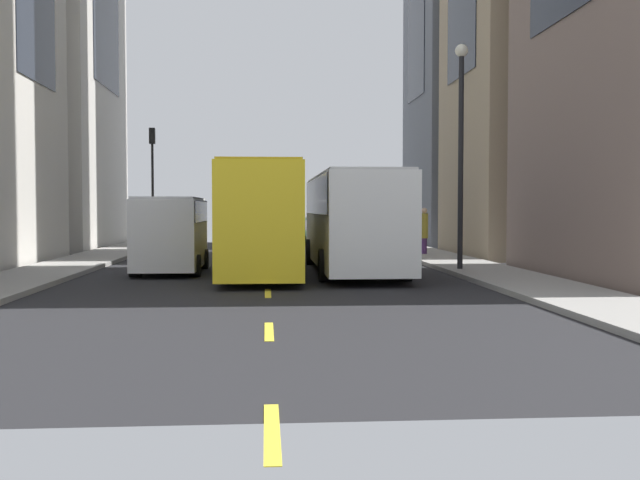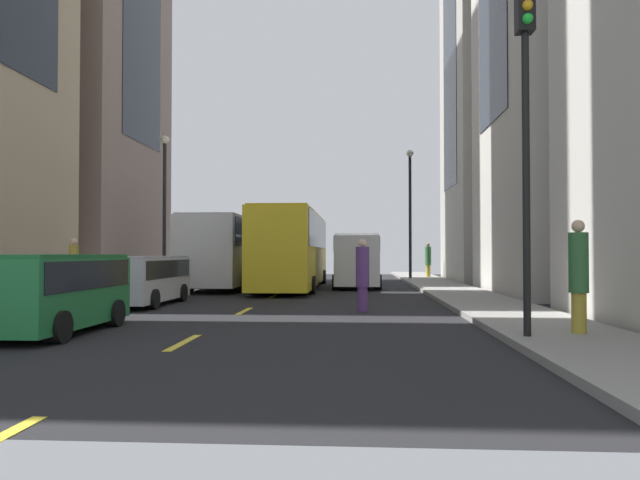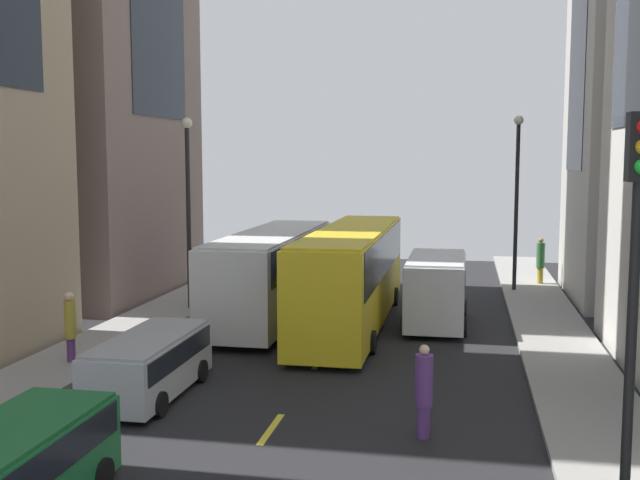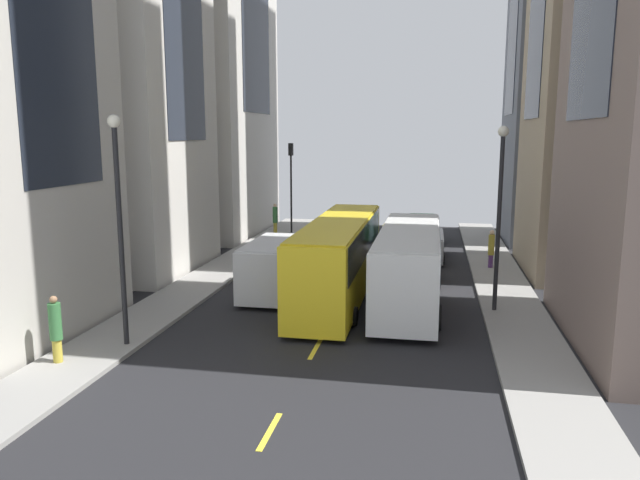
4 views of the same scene
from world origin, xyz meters
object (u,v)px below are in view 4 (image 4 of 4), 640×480
(pedestrian_crossing_mid, at_px, (316,234))
(pedestrian_waiting_curb, at_px, (491,248))
(city_bus_white, at_px, (409,260))
(pedestrian_crossing_near, at_px, (275,218))
(pedestrian_walking_far, at_px, (56,328))
(traffic_light_near_corner, at_px, (291,172))
(car_green_1, at_px, (422,227))
(car_silver_0, at_px, (428,244))
(delivery_van_white, at_px, (272,264))
(streetcar_yellow, at_px, (339,252))

(pedestrian_crossing_mid, distance_m, pedestrian_waiting_curb, 11.25)
(city_bus_white, bearing_deg, pedestrian_waiting_curb, -118.71)
(pedestrian_crossing_near, xyz_separation_m, pedestrian_waiting_curb, (-14.73, 9.20, -0.05))
(pedestrian_walking_far, bearing_deg, pedestrian_crossing_mid, -85.66)
(city_bus_white, relative_size, pedestrian_crossing_near, 5.04)
(traffic_light_near_corner, bearing_deg, car_green_1, 175.29)
(city_bus_white, height_order, car_green_1, city_bus_white)
(city_bus_white, distance_m, pedestrian_crossing_mid, 13.17)
(car_silver_0, height_order, traffic_light_near_corner, traffic_light_near_corner)
(pedestrian_crossing_near, xyz_separation_m, traffic_light_near_corner, (-1.12, -0.50, 3.38))
(delivery_van_white, bearing_deg, pedestrian_crossing_mid, -89.19)
(car_silver_0, bearing_deg, pedestrian_waiting_curb, 147.38)
(car_green_1, bearing_deg, streetcar_yellow, 77.93)
(pedestrian_walking_far, xyz_separation_m, pedestrian_waiting_curb, (-15.03, -17.11, -0.04))
(delivery_van_white, relative_size, traffic_light_near_corner, 0.77)
(car_silver_0, relative_size, pedestrian_crossing_near, 2.12)
(city_bus_white, height_order, traffic_light_near_corner, traffic_light_near_corner)
(pedestrian_crossing_near, relative_size, pedestrian_crossing_mid, 1.04)
(delivery_van_white, distance_m, pedestrian_crossing_near, 17.28)
(pedestrian_walking_far, height_order, pedestrian_crossing_near, pedestrian_walking_far)
(car_green_1, bearing_deg, delivery_van_white, 68.49)
(delivery_van_white, relative_size, car_green_1, 1.25)
(streetcar_yellow, relative_size, pedestrian_walking_far, 5.87)
(city_bus_white, xyz_separation_m, pedestrian_crossing_near, (10.53, -16.86, -0.69))
(streetcar_yellow, bearing_deg, car_silver_0, -112.83)
(streetcar_yellow, bearing_deg, city_bus_white, 170.24)
(pedestrian_walking_far, bearing_deg, traffic_light_near_corner, -76.71)
(car_silver_0, distance_m, pedestrian_walking_far, 22.53)
(pedestrian_crossing_mid, xyz_separation_m, traffic_light_near_corner, (3.02, -5.89, 3.60))
(car_silver_0, bearing_deg, car_green_1, -85.74)
(pedestrian_walking_far, bearing_deg, pedestrian_waiting_curb, -114.97)
(delivery_van_white, relative_size, pedestrian_walking_far, 2.32)
(pedestrian_crossing_near, distance_m, pedestrian_waiting_curb, 17.36)
(car_green_1, height_order, pedestrian_crossing_mid, pedestrian_crossing_mid)
(pedestrian_walking_far, height_order, traffic_light_near_corner, traffic_light_near_corner)
(car_green_1, bearing_deg, car_silver_0, 94.26)
(pedestrian_crossing_mid, relative_size, traffic_light_near_corner, 0.32)
(delivery_van_white, xyz_separation_m, pedestrian_crossing_mid, (0.16, -11.35, -0.41))
(delivery_van_white, bearing_deg, car_green_1, -111.51)
(pedestrian_walking_far, distance_m, traffic_light_near_corner, 27.06)
(city_bus_white, bearing_deg, pedestrian_crossing_near, -58.01)
(pedestrian_crossing_near, bearing_deg, delivery_van_white, 11.64)
(pedestrian_crossing_near, bearing_deg, pedestrian_walking_far, -3.44)
(delivery_van_white, bearing_deg, car_silver_0, -125.61)
(city_bus_white, relative_size, pedestrian_crossing_mid, 5.26)
(pedestrian_waiting_curb, bearing_deg, pedestrian_crossing_mid, 93.18)
(car_green_1, height_order, traffic_light_near_corner, traffic_light_near_corner)
(pedestrian_crossing_near, bearing_deg, traffic_light_near_corner, 111.37)
(pedestrian_crossing_mid, bearing_deg, traffic_light_near_corner, -14.97)
(streetcar_yellow, relative_size, pedestrian_crossing_near, 5.90)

